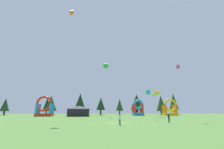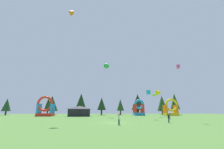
{
  "view_description": "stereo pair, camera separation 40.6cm",
  "coord_description": "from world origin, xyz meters",
  "px_view_note": "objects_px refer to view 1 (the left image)",
  "views": [
    {
      "loc": [
        -2.45,
        -30.41,
        2.5
      ],
      "look_at": [
        0.0,
        6.95,
        10.76
      ],
      "focal_mm": 25.25,
      "sensor_mm": 36.0,
      "label": 1
    },
    {
      "loc": [
        -2.04,
        -30.43,
        2.5
      ],
      "look_at": [
        0.0,
        6.95,
        10.76
      ],
      "focal_mm": 25.25,
      "sensor_mm": 36.0,
      "label": 2
    }
  ],
  "objects_px": {
    "kite_pink_box": "(178,67)",
    "kite_yellow_delta": "(159,93)",
    "inflatable_blue_arch": "(44,109)",
    "kite_cyan_box": "(148,92)",
    "person_midfield": "(169,117)",
    "person_left_edge": "(169,115)",
    "kite_green_delta": "(106,65)",
    "kite_orange_delta": "(70,12)",
    "kite_lime_parafoil": "(153,95)",
    "person_near_camera": "(120,118)",
    "inflatable_yellow_castle": "(170,109)",
    "festival_tent": "(79,111)",
    "inflatable_red_slide": "(138,109)"
  },
  "relations": [
    {
      "from": "person_left_edge",
      "to": "inflatable_yellow_castle",
      "type": "height_order",
      "value": "inflatable_yellow_castle"
    },
    {
      "from": "person_left_edge",
      "to": "inflatable_yellow_castle",
      "type": "bearing_deg",
      "value": 33.55
    },
    {
      "from": "festival_tent",
      "to": "kite_yellow_delta",
      "type": "bearing_deg",
      "value": -4.14
    },
    {
      "from": "kite_pink_box",
      "to": "person_near_camera",
      "type": "relative_size",
      "value": 6.9
    },
    {
      "from": "kite_yellow_delta",
      "to": "inflatable_yellow_castle",
      "type": "relative_size",
      "value": 1.42
    },
    {
      "from": "festival_tent",
      "to": "kite_lime_parafoil",
      "type": "bearing_deg",
      "value": -9.8
    },
    {
      "from": "kite_cyan_box",
      "to": "festival_tent",
      "type": "height_order",
      "value": "kite_cyan_box"
    },
    {
      "from": "inflatable_blue_arch",
      "to": "person_left_edge",
      "type": "bearing_deg",
      "value": -28.31
    },
    {
      "from": "kite_cyan_box",
      "to": "inflatable_blue_arch",
      "type": "distance_m",
      "value": 38.47
    },
    {
      "from": "kite_yellow_delta",
      "to": "person_left_edge",
      "type": "distance_m",
      "value": 17.9
    },
    {
      "from": "person_near_camera",
      "to": "festival_tent",
      "type": "xyz_separation_m",
      "value": [
        -11.07,
        31.33,
        0.76
      ]
    },
    {
      "from": "kite_orange_delta",
      "to": "kite_cyan_box",
      "type": "bearing_deg",
      "value": 13.49
    },
    {
      "from": "kite_lime_parafoil",
      "to": "kite_orange_delta",
      "type": "distance_m",
      "value": 36.76
    },
    {
      "from": "kite_pink_box",
      "to": "person_midfield",
      "type": "distance_m",
      "value": 11.98
    },
    {
      "from": "kite_pink_box",
      "to": "inflatable_blue_arch",
      "type": "distance_m",
      "value": 47.39
    },
    {
      "from": "person_midfield",
      "to": "person_left_edge",
      "type": "xyz_separation_m",
      "value": [
        4.2,
        9.51,
        0.02
      ]
    },
    {
      "from": "kite_green_delta",
      "to": "person_near_camera",
      "type": "bearing_deg",
      "value": -87.26
    },
    {
      "from": "inflatable_yellow_castle",
      "to": "kite_cyan_box",
      "type": "bearing_deg",
      "value": -124.65
    },
    {
      "from": "kite_lime_parafoil",
      "to": "person_near_camera",
      "type": "height_order",
      "value": "kite_lime_parafoil"
    },
    {
      "from": "kite_cyan_box",
      "to": "inflatable_yellow_castle",
      "type": "height_order",
      "value": "kite_cyan_box"
    },
    {
      "from": "kite_pink_box",
      "to": "inflatable_blue_arch",
      "type": "height_order",
      "value": "kite_pink_box"
    },
    {
      "from": "kite_lime_parafoil",
      "to": "kite_pink_box",
      "type": "height_order",
      "value": "kite_pink_box"
    },
    {
      "from": "kite_yellow_delta",
      "to": "person_midfield",
      "type": "bearing_deg",
      "value": -106.81
    },
    {
      "from": "kite_lime_parafoil",
      "to": "kite_pink_box",
      "type": "bearing_deg",
      "value": -92.06
    },
    {
      "from": "kite_orange_delta",
      "to": "kite_pink_box",
      "type": "bearing_deg",
      "value": -6.8
    },
    {
      "from": "person_midfield",
      "to": "person_left_edge",
      "type": "distance_m",
      "value": 10.39
    },
    {
      "from": "person_left_edge",
      "to": "inflatable_red_slide",
      "type": "distance_m",
      "value": 25.63
    },
    {
      "from": "inflatable_yellow_castle",
      "to": "person_midfield",
      "type": "bearing_deg",
      "value": -114.12
    },
    {
      "from": "person_left_edge",
      "to": "kite_green_delta",
      "type": "bearing_deg",
      "value": 101.52
    },
    {
      "from": "kite_orange_delta",
      "to": "person_left_edge",
      "type": "xyz_separation_m",
      "value": [
        25.32,
        3.56,
        -25.69
      ]
    },
    {
      "from": "inflatable_blue_arch",
      "to": "inflatable_yellow_castle",
      "type": "distance_m",
      "value": 48.45
    },
    {
      "from": "kite_green_delta",
      "to": "kite_orange_delta",
      "type": "xyz_separation_m",
      "value": [
        -9.88,
        -19.71,
        8.27
      ]
    },
    {
      "from": "kite_orange_delta",
      "to": "person_near_camera",
      "type": "relative_size",
      "value": 15.43
    },
    {
      "from": "kite_pink_box",
      "to": "kite_yellow_delta",
      "type": "height_order",
      "value": "kite_pink_box"
    },
    {
      "from": "kite_yellow_delta",
      "to": "person_near_camera",
      "type": "bearing_deg",
      "value": -120.92
    },
    {
      "from": "kite_orange_delta",
      "to": "person_left_edge",
      "type": "distance_m",
      "value": 36.24
    },
    {
      "from": "kite_cyan_box",
      "to": "kite_orange_delta",
      "type": "bearing_deg",
      "value": -166.51
    },
    {
      "from": "kite_orange_delta",
      "to": "person_near_camera",
      "type": "distance_m",
      "value": 29.66
    },
    {
      "from": "kite_green_delta",
      "to": "kite_cyan_box",
      "type": "distance_m",
      "value": 21.62
    },
    {
      "from": "person_near_camera",
      "to": "person_left_edge",
      "type": "height_order",
      "value": "person_near_camera"
    },
    {
      "from": "person_left_edge",
      "to": "person_near_camera",
      "type": "bearing_deg",
      "value": -168.74
    },
    {
      "from": "person_midfield",
      "to": "festival_tent",
      "type": "bearing_deg",
      "value": -156.35
    },
    {
      "from": "inflatable_blue_arch",
      "to": "person_midfield",
      "type": "bearing_deg",
      "value": -41.61
    },
    {
      "from": "person_near_camera",
      "to": "inflatable_blue_arch",
      "type": "distance_m",
      "value": 41.29
    },
    {
      "from": "inflatable_yellow_castle",
      "to": "inflatable_red_slide",
      "type": "height_order",
      "value": "inflatable_yellow_castle"
    },
    {
      "from": "kite_yellow_delta",
      "to": "kite_lime_parafoil",
      "type": "bearing_deg",
      "value": -138.74
    },
    {
      "from": "kite_orange_delta",
      "to": "inflatable_red_slide",
      "type": "xyz_separation_m",
      "value": [
        23.27,
        29.07,
        -24.27
      ]
    },
    {
      "from": "kite_lime_parafoil",
      "to": "festival_tent",
      "type": "relative_size",
      "value": 1.06
    },
    {
      "from": "person_midfield",
      "to": "kite_green_delta",
      "type": "bearing_deg",
      "value": -169.89
    },
    {
      "from": "kite_orange_delta",
      "to": "festival_tent",
      "type": "relative_size",
      "value": 3.72
    }
  ]
}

